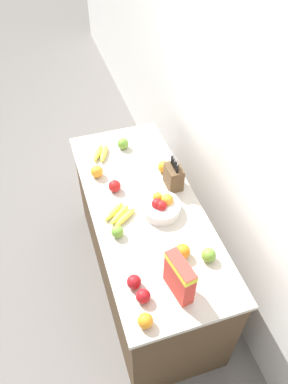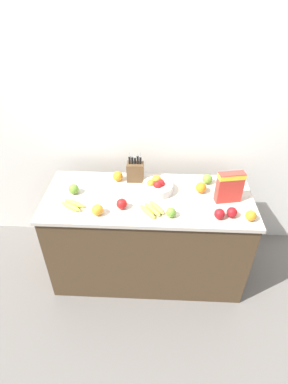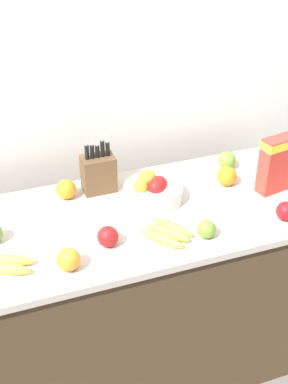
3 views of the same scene
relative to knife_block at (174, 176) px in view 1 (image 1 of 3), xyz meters
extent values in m
plane|color=slate|center=(0.12, -0.23, -0.95)|extent=(14.00, 14.00, 0.00)
cube|color=silver|center=(0.12, 0.32, 0.35)|extent=(9.00, 0.06, 2.60)
cube|color=#4C3823|center=(0.12, -0.23, -0.53)|extent=(1.60, 0.65, 0.84)
cube|color=beige|center=(0.12, -0.23, -0.10)|extent=(1.63, 0.68, 0.03)
cube|color=brown|center=(0.00, 0.00, -0.01)|extent=(0.14, 0.09, 0.16)
cylinder|color=black|center=(-0.04, 0.00, 0.11)|extent=(0.02, 0.02, 0.06)
cube|color=silver|center=(-0.04, 0.00, 0.16)|extent=(0.01, 0.00, 0.04)
cylinder|color=black|center=(-0.02, 0.00, 0.10)|extent=(0.02, 0.02, 0.06)
cube|color=silver|center=(-0.02, 0.00, 0.15)|extent=(0.01, 0.00, 0.03)
cylinder|color=black|center=(0.00, 0.00, 0.10)|extent=(0.02, 0.02, 0.05)
cube|color=silver|center=(0.00, 0.00, 0.14)|extent=(0.01, 0.00, 0.03)
cylinder|color=black|center=(0.02, 0.00, 0.11)|extent=(0.02, 0.02, 0.07)
cube|color=silver|center=(0.02, 0.00, 0.16)|extent=(0.01, 0.00, 0.02)
cylinder|color=black|center=(0.04, 0.00, 0.10)|extent=(0.02, 0.02, 0.06)
cube|color=silver|center=(0.04, 0.00, 0.16)|extent=(0.01, 0.00, 0.04)
cube|color=red|center=(0.72, -0.25, 0.04)|extent=(0.20, 0.10, 0.25)
cube|color=yellow|center=(0.72, -0.25, 0.14)|extent=(0.21, 0.10, 0.04)
cylinder|color=silver|center=(0.19, -0.15, -0.05)|extent=(0.24, 0.24, 0.07)
sphere|color=red|center=(0.21, -0.16, -0.01)|extent=(0.07, 0.07, 0.07)
sphere|color=orange|center=(0.18, -0.11, 0.00)|extent=(0.08, 0.08, 0.08)
sphere|color=orange|center=(0.13, -0.16, -0.01)|extent=(0.06, 0.06, 0.06)
sphere|color=red|center=(0.19, -0.18, 0.00)|extent=(0.07, 0.07, 0.07)
ellipsoid|color=yellow|center=(0.18, -0.38, -0.07)|extent=(0.13, 0.17, 0.04)
ellipsoid|color=yellow|center=(0.15, -0.41, -0.07)|extent=(0.15, 0.16, 0.04)
ellipsoid|color=yellow|center=(0.12, -0.43, -0.07)|extent=(0.14, 0.17, 0.04)
ellipsoid|color=yellow|center=(-0.43, -0.36, -0.06)|extent=(0.18, 0.11, 0.04)
ellipsoid|color=yellow|center=(-0.45, -0.40, -0.06)|extent=(0.18, 0.13, 0.04)
sphere|color=#A31419|center=(0.72, -0.44, -0.05)|extent=(0.08, 0.08, 0.08)
sphere|color=red|center=(-0.07, -0.38, -0.05)|extent=(0.08, 0.08, 0.08)
sphere|color=#6B9E33|center=(-0.47, -0.21, -0.04)|extent=(0.08, 0.08, 0.08)
sphere|color=#6B9E33|center=(0.29, -0.45, -0.05)|extent=(0.07, 0.07, 0.07)
sphere|color=#A31419|center=(0.63, -0.46, -0.05)|extent=(0.08, 0.08, 0.08)
sphere|color=#6B9E33|center=(0.60, -0.02, -0.04)|extent=(0.08, 0.08, 0.08)
sphere|color=orange|center=(0.85, -0.46, -0.05)|extent=(0.08, 0.08, 0.08)
sphere|color=orange|center=(-0.24, -0.46, -0.04)|extent=(0.08, 0.08, 0.08)
sphere|color=orange|center=(0.53, -0.15, -0.04)|extent=(0.09, 0.09, 0.09)
sphere|color=orange|center=(-0.15, -0.01, -0.04)|extent=(0.08, 0.08, 0.08)
camera|label=1|loc=(1.59, -0.71, 1.68)|focal=35.00mm
camera|label=2|loc=(0.17, -2.09, 1.33)|focal=28.00mm
camera|label=3|loc=(-0.48, -1.88, 1.15)|focal=50.00mm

